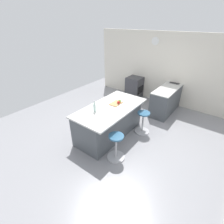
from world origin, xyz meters
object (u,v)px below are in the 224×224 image
object	(u,v)px
oven_range	(134,87)
kitchen_island	(109,121)
stool_middle	(116,148)
apple_green	(119,101)
stool_by_window	(143,123)
apple_red	(119,102)
water_bottle	(95,107)
cutting_board	(116,103)

from	to	relation	value
oven_range	kitchen_island	xyz separation A→B (m)	(2.78, 0.80, 0.02)
stool_middle	apple_green	size ratio (longest dim) A/B	8.24
stool_by_window	apple_green	xyz separation A→B (m)	(0.32, -0.64, 0.66)
oven_range	stool_by_window	size ratio (longest dim) A/B	1.30
oven_range	kitchen_island	size ratio (longest dim) A/B	0.41
apple_red	apple_green	world-z (taller)	same
stool_by_window	apple_red	bearing A→B (deg)	-56.35
oven_range	kitchen_island	world-z (taller)	kitchen_island
stool_by_window	apple_red	distance (m)	0.98
oven_range	apple_red	distance (m)	2.72
stool_middle	apple_green	xyz separation A→B (m)	(-1.03, -0.64, 0.66)
oven_range	water_bottle	size ratio (longest dim) A/B	2.80
apple_red	cutting_board	bearing A→B (deg)	-78.92
kitchen_island	apple_red	distance (m)	0.59
stool_by_window	apple_red	world-z (taller)	apple_red
oven_range	cutting_board	size ratio (longest dim) A/B	2.43
stool_by_window	oven_range	bearing A→B (deg)	-143.99
water_bottle	oven_range	bearing A→B (deg)	-168.09
stool_by_window	water_bottle	size ratio (longest dim) A/B	2.15
stool_middle	apple_green	bearing A→B (deg)	-148.23
kitchen_island	apple_green	bearing A→B (deg)	165.33
kitchen_island	stool_middle	xyz separation A→B (m)	(0.67, 0.73, -0.14)
apple_green	stool_middle	bearing A→B (deg)	31.77
oven_range	apple_red	size ratio (longest dim) A/B	10.86
cutting_board	apple_green	distance (m)	0.12
stool_middle	cutting_board	bearing A→B (deg)	-143.59
kitchen_island	stool_middle	bearing A→B (deg)	47.29
apple_green	water_bottle	distance (m)	0.83
oven_range	water_bottle	distance (m)	3.35
cutting_board	stool_by_window	bearing A→B (deg)	121.51
kitchen_island	apple_green	world-z (taller)	apple_green
stool_by_window	stool_middle	distance (m)	1.35
apple_red	apple_green	size ratio (longest dim) A/B	0.99
stool_by_window	stool_middle	size ratio (longest dim) A/B	1.00
stool_by_window	apple_green	size ratio (longest dim) A/B	8.24
oven_range	apple_green	distance (m)	2.64
apple_red	apple_green	distance (m)	0.09
kitchen_island	stool_by_window	xyz separation A→B (m)	(-0.67, 0.73, -0.14)
stool_middle	water_bottle	bearing A→B (deg)	-104.91
oven_range	stool_middle	world-z (taller)	oven_range
oven_range	kitchen_island	bearing A→B (deg)	16.08
water_bottle	kitchen_island	bearing A→B (deg)	164.89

